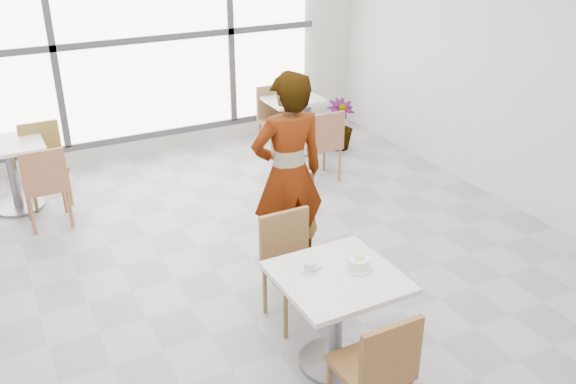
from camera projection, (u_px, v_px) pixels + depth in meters
name	position (u px, v px, depth m)	size (l,w,h in m)	color
floor	(272.00, 282.00, 5.44)	(7.00, 7.00, 0.00)	#9E9EA5
wall_back	(145.00, 38.00, 7.60)	(6.00, 6.00, 0.00)	silver
wall_right	(546.00, 73.00, 6.05)	(7.00, 7.00, 0.00)	silver
window	(146.00, 39.00, 7.55)	(4.60, 0.07, 2.52)	white
main_table	(337.00, 303.00, 4.27)	(0.80, 0.80, 0.75)	white
chair_near	(378.00, 366.00, 3.73)	(0.42, 0.42, 0.87)	brown
chair_far	(291.00, 260.00, 4.82)	(0.42, 0.42, 0.87)	olive
oatmeal_bowl	(358.00, 263.00, 4.23)	(0.21, 0.21, 0.10)	white
coffee_cup	(310.00, 267.00, 4.21)	(0.16, 0.13, 0.07)	white
person	(288.00, 174.00, 5.31)	(0.66, 0.43, 1.81)	black
bg_table_left	(11.00, 166.00, 6.54)	(0.70, 0.70, 0.75)	white
bg_table_right	(291.00, 117.00, 8.03)	(0.70, 0.70, 0.75)	silver
bg_chair_left_near	(45.00, 182.00, 6.15)	(0.42, 0.42, 0.87)	#A26845
bg_chair_left_far	(44.00, 158.00, 6.73)	(0.42, 0.42, 0.87)	olive
bg_chair_right_near	(323.00, 141.00, 7.18)	(0.42, 0.42, 0.87)	#A0644B
bg_chair_right_far	(275.00, 115.00, 8.06)	(0.42, 0.42, 0.87)	#875E41
plant_right	(339.00, 125.00, 8.22)	(0.37, 0.37, 0.67)	#4E894C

